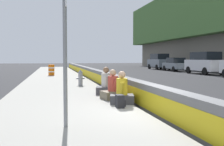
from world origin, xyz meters
TOP-DOWN VIEW (x-y plane):
  - ground_plane at (0.00, 0.00)m, footprint 160.00×160.00m
  - sidewalk_strip at (0.00, 2.65)m, footprint 80.00×4.40m
  - jersey_barrier at (0.00, 0.00)m, footprint 76.00×0.45m
  - route_sign_post at (-1.20, 2.72)m, footprint 0.44×0.09m
  - fire_hydrant at (7.63, 1.47)m, footprint 0.26×0.46m
  - seated_person_foreground at (1.46, 0.73)m, footprint 0.83×0.91m
  - seated_person_middle at (2.47, 0.81)m, footprint 0.82×0.91m
  - seated_person_rear at (3.86, 0.78)m, footprint 0.86×0.95m
  - backpack at (0.73, 0.98)m, footprint 0.32×0.28m
  - construction_barrel at (16.81, 3.05)m, footprint 0.54×0.54m
  - parked_car_fourth at (17.42, -12.28)m, footprint 4.84×2.14m
  - parked_car_midline at (23.97, -12.25)m, footprint 4.55×2.04m
  - parked_car_far at (29.38, -12.30)m, footprint 4.82×2.11m

SIDE VIEW (x-z plane):
  - ground_plane at x=0.00m, z-range 0.00..0.00m
  - sidewalk_strip at x=0.00m, z-range 0.00..0.14m
  - backpack at x=0.73m, z-range 0.13..0.53m
  - jersey_barrier at x=0.00m, z-range 0.00..0.85m
  - seated_person_foreground at x=1.46m, z-range -0.06..1.02m
  - seated_person_middle at x=2.47m, z-range -0.07..1.04m
  - seated_person_rear at x=3.86m, z-range -0.07..1.07m
  - fire_hydrant at x=7.63m, z-range 0.15..1.03m
  - construction_barrel at x=16.81m, z-range 0.14..1.09m
  - parked_car_midline at x=23.97m, z-range 0.01..1.72m
  - parked_car_fourth at x=17.42m, z-range 0.04..2.32m
  - parked_car_far at x=29.38m, z-range 0.04..2.32m
  - route_sign_post at x=-1.20m, z-range 0.41..4.01m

